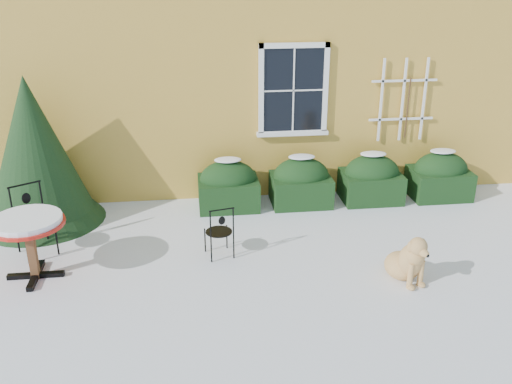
{
  "coord_description": "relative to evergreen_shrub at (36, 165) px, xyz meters",
  "views": [
    {
      "loc": [
        -0.96,
        -6.75,
        4.12
      ],
      "look_at": [
        0.0,
        1.0,
        0.9
      ],
      "focal_mm": 40.0,
      "sensor_mm": 36.0,
      "label": 1
    }
  ],
  "objects": [
    {
      "name": "dog",
      "position": [
        5.37,
        -2.63,
        -0.69
      ],
      "size": [
        0.6,
        0.83,
        0.75
      ],
      "rotation": [
        0.0,
        0.0,
        0.29
      ],
      "color": "tan",
      "rests_on": "ground"
    },
    {
      "name": "ground",
      "position": [
        3.44,
        -2.37,
        -0.99
      ],
      "size": [
        80.0,
        80.0,
        0.0
      ],
      "primitive_type": "plane",
      "color": "white",
      "rests_on": "ground"
    },
    {
      "name": "evergreen_shrub",
      "position": [
        0.0,
        0.0,
        0.0
      ],
      "size": [
        2.03,
        2.03,
        2.45
      ],
      "rotation": [
        0.0,
        0.0,
        -0.28
      ],
      "color": "black",
      "rests_on": "ground"
    },
    {
      "name": "hedge_row",
      "position": [
        5.09,
        0.18,
        -0.59
      ],
      "size": [
        4.95,
        0.8,
        0.91
      ],
      "color": "black",
      "rests_on": "ground"
    },
    {
      "name": "house",
      "position": [
        3.44,
        4.63,
        2.23
      ],
      "size": [
        12.4,
        8.4,
        6.4
      ],
      "color": "#EDB644",
      "rests_on": "ground"
    },
    {
      "name": "patio_chair_near",
      "position": [
        2.87,
        -1.62,
        -0.58
      ],
      "size": [
        0.44,
        0.43,
        0.82
      ],
      "rotation": [
        0.0,
        0.0,
        3.37
      ],
      "color": "black",
      "rests_on": "ground"
    },
    {
      "name": "bistro_table",
      "position": [
        0.29,
        -1.92,
        -0.22
      ],
      "size": [
        0.99,
        0.99,
        0.92
      ],
      "rotation": [
        0.0,
        0.0,
        0.39
      ],
      "color": "black",
      "rests_on": "ground"
    },
    {
      "name": "patio_chair_far",
      "position": [
        0.15,
        -1.16,
        -0.46
      ],
      "size": [
        0.64,
        0.64,
        1.06
      ],
      "rotation": [
        0.0,
        0.0,
        0.54
      ],
      "color": "black",
      "rests_on": "ground"
    }
  ]
}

